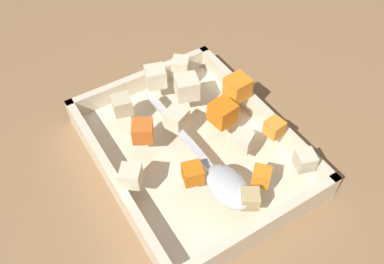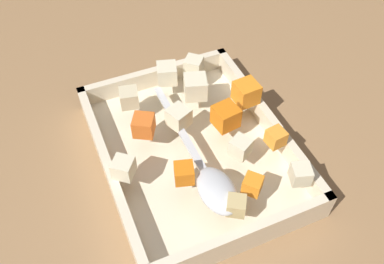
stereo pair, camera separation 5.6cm
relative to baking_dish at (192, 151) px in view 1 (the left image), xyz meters
name	(u,v)px [view 1 (the left image)]	position (x,y,z in m)	size (l,w,h in m)	color
ground_plane	(204,162)	(-0.02, -0.01, -0.01)	(4.00, 4.00, 0.00)	#936D47
baking_dish	(192,151)	(0.00, 0.00, 0.00)	(0.32, 0.25, 0.05)	beige
carrot_chunk_center	(143,131)	(0.03, 0.06, 0.05)	(0.03, 0.03, 0.03)	orange
carrot_chunk_near_left	(223,113)	(0.00, -0.05, 0.05)	(0.03, 0.03, 0.03)	orange
carrot_chunk_heap_top	(274,128)	(-0.05, -0.10, 0.04)	(0.02, 0.02, 0.02)	orange
carrot_chunk_far_right	(238,87)	(0.03, -0.10, 0.05)	(0.03, 0.03, 0.03)	orange
carrot_chunk_under_handle	(193,174)	(-0.06, 0.04, 0.05)	(0.02, 0.02, 0.02)	orange
carrot_chunk_far_left	(261,176)	(-0.11, -0.03, 0.04)	(0.02, 0.02, 0.02)	orange
potato_chunk_near_spoon	(250,199)	(-0.13, 0.00, 0.04)	(0.02, 0.02, 0.02)	tan
potato_chunk_corner_nw	(305,160)	(-0.12, -0.10, 0.04)	(0.02, 0.02, 0.02)	beige
potato_chunk_rim_edge	(122,105)	(0.09, 0.06, 0.05)	(0.03, 0.03, 0.03)	beige
potato_chunk_corner_sw	(176,119)	(0.03, 0.01, 0.05)	(0.03, 0.03, 0.03)	beige
potato_chunk_near_right	(131,176)	(-0.02, 0.10, 0.05)	(0.03, 0.03, 0.03)	beige
potato_chunk_corner_ne	(181,66)	(0.12, -0.06, 0.05)	(0.03, 0.03, 0.03)	beige
potato_chunk_back_center	(155,77)	(0.12, -0.01, 0.05)	(0.03, 0.03, 0.03)	beige
potato_chunk_front_center	(243,141)	(-0.05, -0.05, 0.05)	(0.02, 0.02, 0.02)	beige
potato_chunk_mid_right	(187,87)	(0.07, -0.04, 0.05)	(0.03, 0.03, 0.03)	beige
serving_spoon	(222,179)	(-0.08, 0.01, 0.04)	(0.24, 0.05, 0.02)	silver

